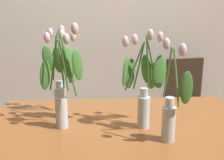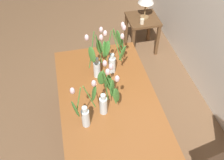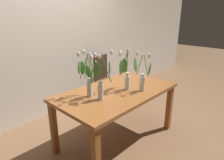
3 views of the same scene
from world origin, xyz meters
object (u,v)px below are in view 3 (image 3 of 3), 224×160
(tulip_vase_3, at_px, (142,77))
(dining_chair, at_px, (105,77))
(dining_table, at_px, (117,97))
(tulip_vase_0, at_px, (125,73))
(tulip_vase_2, at_px, (88,77))
(tulip_vase_1, at_px, (100,82))

(tulip_vase_3, relative_size, dining_chair, 0.55)
(tulip_vase_3, height_order, dining_chair, tulip_vase_3)
(dining_table, height_order, tulip_vase_0, tulip_vase_0)
(tulip_vase_0, distance_m, tulip_vase_2, 0.51)
(tulip_vase_2, height_order, tulip_vase_3, tulip_vase_2)
(dining_table, xyz_separation_m, tulip_vase_3, (0.22, -0.24, 0.27))
(tulip_vase_0, height_order, tulip_vase_2, tulip_vase_2)
(tulip_vase_0, bearing_deg, tulip_vase_1, 179.50)
(tulip_vase_2, distance_m, tulip_vase_3, 0.69)
(dining_table, distance_m, tulip_vase_1, 0.46)
(tulip_vase_1, relative_size, tulip_vase_3, 1.15)
(tulip_vase_1, bearing_deg, tulip_vase_3, -19.84)
(tulip_vase_1, relative_size, dining_chair, 0.63)
(dining_table, bearing_deg, tulip_vase_3, -47.71)
(tulip_vase_2, xyz_separation_m, tulip_vase_3, (0.58, -0.38, -0.06))
(tulip_vase_1, bearing_deg, dining_chair, 43.33)
(tulip_vase_0, bearing_deg, dining_chair, 57.63)
(dining_table, distance_m, dining_chair, 1.28)
(tulip_vase_0, bearing_deg, tulip_vase_2, 159.06)
(tulip_vase_1, bearing_deg, tulip_vase_2, 99.14)
(tulip_vase_1, height_order, tulip_vase_3, tulip_vase_1)
(dining_table, distance_m, tulip_vase_3, 0.42)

